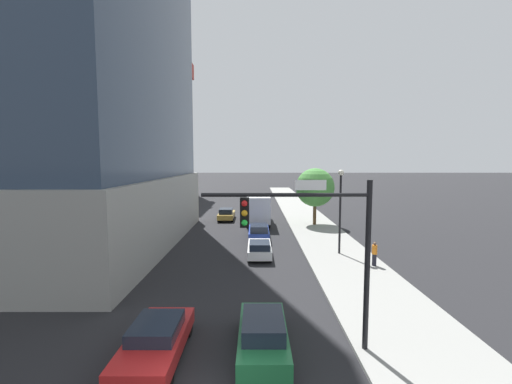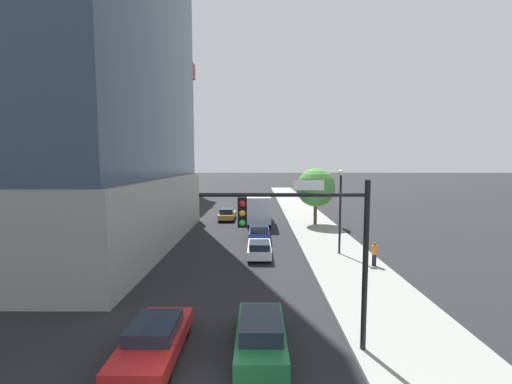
% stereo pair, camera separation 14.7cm
% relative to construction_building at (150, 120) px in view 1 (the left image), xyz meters
% --- Properties ---
extents(sidewalk, '(5.11, 120.00, 0.15)m').
position_rel_construction_building_xyz_m(sidewalk, '(26.57, -37.36, -14.91)').
color(sidewalk, gray).
rests_on(sidewalk, ground).
extents(construction_building, '(14.48, 15.53, 34.02)m').
position_rel_construction_building_xyz_m(construction_building, '(0.00, 0.00, 0.00)').
color(construction_building, '#9E9B93').
rests_on(construction_building, ground).
extents(traffic_light_pole, '(6.06, 0.48, 6.24)m').
position_rel_construction_building_xyz_m(traffic_light_pole, '(22.44, -53.40, -10.50)').
color(traffic_light_pole, black).
rests_on(traffic_light_pole, sidewalk).
extents(street_lamp, '(0.44, 0.44, 6.28)m').
position_rel_construction_building_xyz_m(street_lamp, '(26.66, -40.54, -10.77)').
color(street_lamp, black).
rests_on(street_lamp, sidewalk).
extents(street_tree, '(4.18, 4.18, 6.16)m').
position_rel_construction_building_xyz_m(street_tree, '(26.82, -28.93, -10.78)').
color(street_tree, brown).
rests_on(street_tree, sidewalk).
extents(car_gold, '(1.82, 4.50, 1.43)m').
position_rel_construction_building_xyz_m(car_gold, '(16.82, -25.32, -14.27)').
color(car_gold, '#AD8938').
rests_on(car_gold, ground).
extents(car_red, '(1.92, 4.57, 1.34)m').
position_rel_construction_building_xyz_m(car_red, '(16.82, -53.77, -14.30)').
color(car_red, red).
rests_on(car_red, ground).
extents(car_white, '(1.72, 4.25, 1.32)m').
position_rel_construction_building_xyz_m(car_white, '(20.65, -41.02, -14.34)').
color(car_white, silver).
rests_on(car_white, ground).
extents(car_green, '(1.77, 4.48, 1.46)m').
position_rel_construction_building_xyz_m(car_green, '(20.65, -53.41, -14.25)').
color(car_green, '#1E6638').
rests_on(car_green, ground).
extents(car_blue, '(1.82, 4.47, 1.47)m').
position_rel_construction_building_xyz_m(car_blue, '(20.65, -35.41, -14.25)').
color(car_blue, '#233D9E').
rests_on(car_blue, ground).
extents(box_truck, '(2.47, 7.90, 3.35)m').
position_rel_construction_building_xyz_m(box_truck, '(20.65, -28.11, -13.14)').
color(box_truck, silver).
rests_on(box_truck, ground).
extents(pedestrian_orange_shirt, '(0.34, 0.34, 1.58)m').
position_rel_construction_building_xyz_m(pedestrian_orange_shirt, '(28.23, -43.53, -14.03)').
color(pedestrian_orange_shirt, black).
rests_on(pedestrian_orange_shirt, sidewalk).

